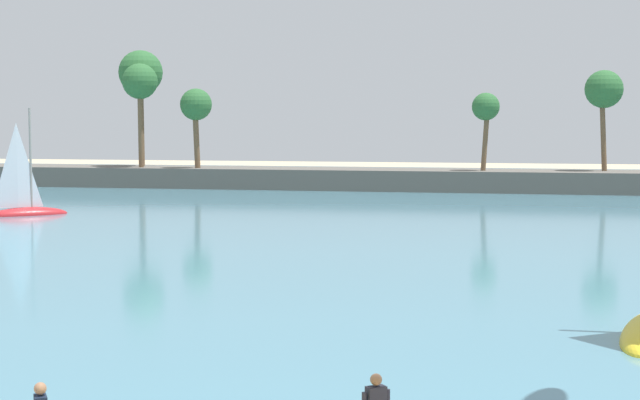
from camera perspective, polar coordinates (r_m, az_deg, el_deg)
sea at (r=71.33m, az=5.87°, el=-0.24°), size 220.00×107.45×0.06m
palm_headland at (r=84.79m, az=7.08°, el=2.56°), size 118.82×6.00×13.09m
sailboat_toward_headland at (r=65.16m, az=-16.39°, el=-0.26°), size 4.74×4.32×7.17m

